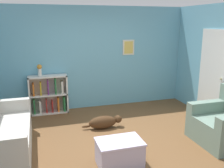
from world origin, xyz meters
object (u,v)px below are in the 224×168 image
coffee_table (119,152)px  vase (40,69)px  dog (104,122)px  bookshelf (49,95)px

coffee_table → vase: (-1.09, 2.71, 0.89)m
coffee_table → dog: bearing=84.5°
bookshelf → vase: vase is taller
bookshelf → coffee_table: (0.91, -2.73, -0.23)m
coffee_table → dog: size_ratio=0.82×
bookshelf → dog: (1.05, -1.30, -0.31)m
dog → vase: 2.02m
dog → vase: size_ratio=3.07×
bookshelf → vase: size_ratio=3.33×
bookshelf → coffee_table: bearing=-71.5°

